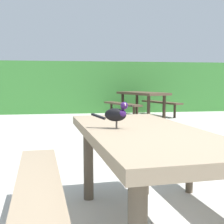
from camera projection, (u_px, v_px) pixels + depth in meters
hedge_wall at (83, 87)px, 10.84m from camera, size 28.00×1.67×1.71m
picnic_table_foreground at (143, 155)px, 2.10m from camera, size 1.81×1.85×0.74m
bird_grackle at (117, 114)px, 2.08m from camera, size 0.28×0.14×0.18m
picnic_table_mid_left at (142, 98)px, 9.07m from camera, size 2.15×2.17×0.74m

